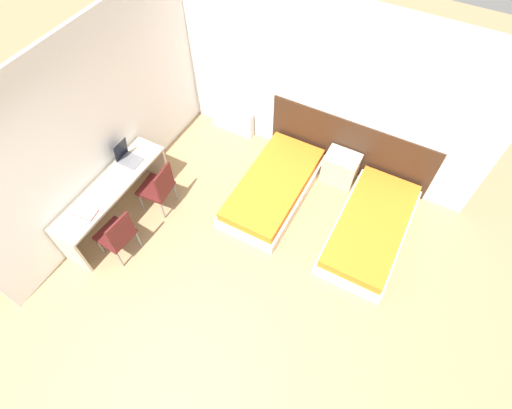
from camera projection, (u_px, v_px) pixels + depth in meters
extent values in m
plane|color=#9E7F56|center=(176.00, 352.00, 4.84)|extent=(20.00, 20.00, 0.00)
cube|color=white|center=(313.00, 86.00, 5.66)|extent=(5.19, 0.05, 2.70)
cube|color=white|center=(109.00, 118.00, 5.28)|extent=(0.05, 4.73, 2.70)
cube|color=#382316|center=(349.00, 147.00, 6.13)|extent=(2.60, 0.03, 0.99)
cube|color=beige|center=(273.00, 190.00, 6.16)|extent=(0.95, 1.95, 0.19)
cube|color=orange|center=(274.00, 183.00, 6.03)|extent=(0.87, 1.87, 0.15)
cube|color=beige|center=(369.00, 231.00, 5.73)|extent=(0.95, 1.95, 0.19)
cube|color=orange|center=(372.00, 224.00, 5.60)|extent=(0.87, 1.87, 0.15)
cube|color=beige|center=(341.00, 168.00, 6.22)|extent=(0.52, 0.39, 0.50)
cube|color=silver|center=(233.00, 120.00, 6.86)|extent=(0.76, 0.12, 0.48)
cube|color=beige|center=(109.00, 186.00, 5.40)|extent=(0.50, 1.87, 0.04)
cube|color=beige|center=(71.00, 252.00, 5.24)|extent=(0.45, 0.04, 0.71)
cube|color=beige|center=(155.00, 160.00, 6.17)|extent=(0.45, 0.04, 0.71)
cube|color=#511919|center=(156.00, 188.00, 5.79)|extent=(0.46, 0.46, 0.05)
cube|color=#511919|center=(164.00, 182.00, 5.54)|extent=(0.06, 0.39, 0.45)
cylinder|color=slate|center=(141.00, 202.00, 5.91)|extent=(0.02, 0.02, 0.38)
cylinder|color=slate|center=(155.00, 184.00, 6.10)|extent=(0.02, 0.02, 0.38)
cylinder|color=slate|center=(163.00, 210.00, 5.82)|extent=(0.02, 0.02, 0.38)
cylinder|color=slate|center=(175.00, 192.00, 6.02)|extent=(0.02, 0.02, 0.38)
cube|color=#511919|center=(115.00, 235.00, 5.33)|extent=(0.46, 0.46, 0.05)
cube|color=#511919|center=(121.00, 232.00, 5.06)|extent=(0.06, 0.39, 0.45)
cylinder|color=slate|center=(100.00, 246.00, 5.47)|extent=(0.02, 0.02, 0.38)
cylinder|color=slate|center=(119.00, 227.00, 5.65)|extent=(0.02, 0.02, 0.38)
cylinder|color=slate|center=(120.00, 259.00, 5.36)|extent=(0.02, 0.02, 0.38)
cylinder|color=slate|center=(139.00, 239.00, 5.54)|extent=(0.02, 0.02, 0.38)
cube|color=slate|center=(131.00, 161.00, 5.63)|extent=(0.30, 0.25, 0.02)
cube|color=black|center=(121.00, 150.00, 5.54)|extent=(0.06, 0.25, 0.30)
cube|color=#B21E1E|center=(86.00, 212.00, 5.13)|extent=(0.32, 0.22, 0.01)
cube|color=white|center=(85.00, 212.00, 5.12)|extent=(0.30, 0.21, 0.01)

